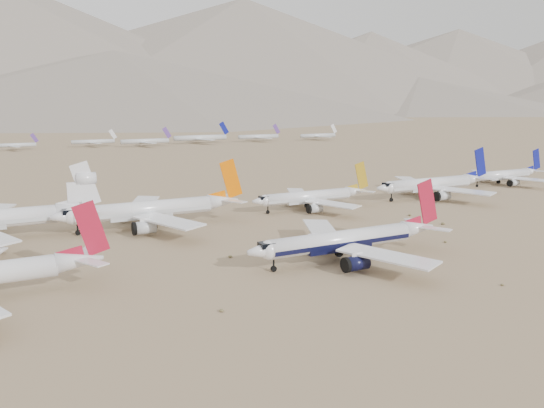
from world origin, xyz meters
The scene contains 10 objects.
ground centered at (0.00, 0.00, 0.00)m, with size 7000.00×7000.00×0.00m, color olive.
main_airliner centered at (-6.52, 0.61, 4.78)m, with size 49.23×48.08×17.37m.
row2_navy_widebody centered at (68.30, 52.58, 5.05)m, with size 50.81×49.69×18.08m.
row2_gold_tail centered at (15.79, 54.01, 4.25)m, with size 42.68×41.74×15.20m.
row2_orange_tail centered at (-38.96, 52.48, 5.26)m, with size 52.59×51.45×18.76m.
row2_blue_far centered at (118.55, 62.25, 4.16)m, with size 41.99×41.05×14.92m.
distant_storage_row centered at (-19.61, 330.17, 4.34)m, with size 472.78×54.22×15.72m.
mountain_range centered at (70.18, 1648.01, 190.32)m, with size 7354.00×3024.00×470.00m.
foothills centered at (526.68, 1100.00, 67.15)m, with size 4637.50×1395.00×155.00m.
desert_scrub centered at (6.26, -23.87, 0.29)m, with size 261.14×121.67×0.63m.
Camera 1 is at (-75.38, -96.59, 36.35)m, focal length 35.00 mm.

